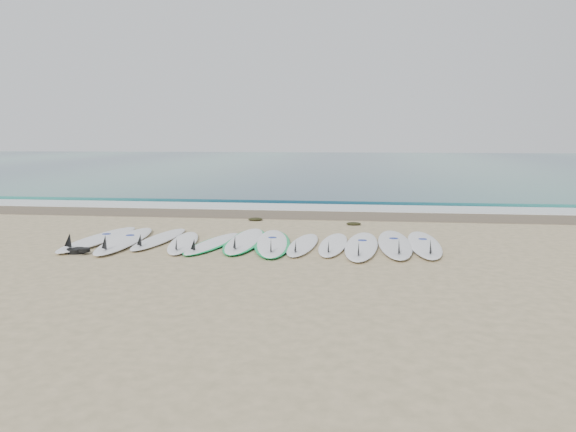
# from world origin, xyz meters

# --- Properties ---
(ground) EXTENTS (120.00, 120.00, 0.00)m
(ground) POSITION_xyz_m (0.00, 0.00, 0.00)
(ground) COLOR tan
(ocean) EXTENTS (120.00, 55.00, 0.03)m
(ocean) POSITION_xyz_m (0.00, 32.50, 0.01)
(ocean) COLOR #215F64
(ocean) RESTS_ON ground
(wet_sand_band) EXTENTS (120.00, 1.80, 0.01)m
(wet_sand_band) POSITION_xyz_m (0.00, 4.10, 0.01)
(wet_sand_band) COLOR brown
(wet_sand_band) RESTS_ON ground
(foam_band) EXTENTS (120.00, 1.40, 0.04)m
(foam_band) POSITION_xyz_m (0.00, 5.50, 0.02)
(foam_band) COLOR silver
(foam_band) RESTS_ON ground
(wave_crest) EXTENTS (120.00, 1.00, 0.10)m
(wave_crest) POSITION_xyz_m (0.00, 7.00, 0.05)
(wave_crest) COLOR #215F64
(wave_crest) RESTS_ON ground
(surfboard_0) EXTENTS (0.76, 2.89, 0.37)m
(surfboard_0) POSITION_xyz_m (-3.14, -0.17, 0.06)
(surfboard_0) COLOR white
(surfboard_0) RESTS_ON ground
(surfboard_1) EXTENTS (0.84, 2.94, 0.37)m
(surfboard_1) POSITION_xyz_m (-2.56, -0.25, 0.06)
(surfboard_1) COLOR white
(surfboard_1) RESTS_ON ground
(surfboard_2) EXTENTS (0.63, 2.47, 0.31)m
(surfboard_2) POSITION_xyz_m (-1.98, 0.03, 0.05)
(surfboard_2) COLOR white
(surfboard_2) RESTS_ON ground
(surfboard_3) EXTENTS (0.87, 2.37, 0.30)m
(surfboard_3) POSITION_xyz_m (-1.39, -0.26, 0.05)
(surfboard_3) COLOR white
(surfboard_3) RESTS_ON ground
(surfboard_4) EXTENTS (0.92, 2.37, 0.29)m
(surfboard_4) POSITION_xyz_m (-0.83, -0.23, 0.04)
(surfboard_4) COLOR white
(surfboard_4) RESTS_ON ground
(surfboard_5) EXTENTS (0.74, 2.79, 0.35)m
(surfboard_5) POSITION_xyz_m (-0.28, 0.08, 0.05)
(surfboard_5) COLOR white
(surfboard_5) RESTS_ON ground
(surfboard_6) EXTENTS (1.05, 2.88, 0.36)m
(surfboard_6) POSITION_xyz_m (0.28, -0.08, 0.05)
(surfboard_6) COLOR white
(surfboard_6) RESTS_ON ground
(surfboard_7) EXTENTS (0.60, 2.31, 0.29)m
(surfboard_7) POSITION_xyz_m (0.87, -0.18, 0.05)
(surfboard_7) COLOR white
(surfboard_7) RESTS_ON ground
(surfboard_8) EXTENTS (0.61, 2.38, 0.30)m
(surfboard_8) POSITION_xyz_m (1.42, -0.10, 0.05)
(surfboard_8) COLOR white
(surfboard_8) RESTS_ON ground
(surfboard_9) EXTENTS (0.73, 2.85, 0.36)m
(surfboard_9) POSITION_xyz_m (1.95, -0.21, 0.06)
(surfboard_9) COLOR white
(surfboard_9) RESTS_ON ground
(surfboard_10) EXTENTS (0.61, 2.91, 0.37)m
(surfboard_10) POSITION_xyz_m (2.56, 0.04, 0.06)
(surfboard_10) COLOR silver
(surfboard_10) RESTS_ON ground
(surfboard_11) EXTENTS (0.61, 2.78, 0.35)m
(surfboard_11) POSITION_xyz_m (3.10, 0.09, 0.06)
(surfboard_11) COLOR white
(surfboard_11) RESTS_ON ground
(seaweed_near) EXTENTS (0.36, 0.28, 0.07)m
(seaweed_near) POSITION_xyz_m (-0.61, 2.97, 0.04)
(seaweed_near) COLOR black
(seaweed_near) RESTS_ON ground
(seaweed_far) EXTENTS (0.34, 0.26, 0.07)m
(seaweed_far) POSITION_xyz_m (1.78, 2.57, 0.03)
(seaweed_far) COLOR black
(seaweed_far) RESTS_ON ground
(leash_coil) EXTENTS (0.46, 0.36, 0.11)m
(leash_coil) POSITION_xyz_m (-2.98, -1.22, 0.05)
(leash_coil) COLOR black
(leash_coil) RESTS_ON ground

